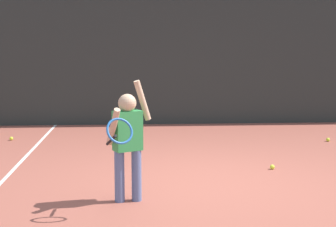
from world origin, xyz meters
The scene contains 8 objects.
ground_plane centered at (0.00, 0.00, 0.00)m, with size 20.00×20.00×0.00m, color #9E5142.
court_line_sideline centered at (-2.62, 1.00, 0.00)m, with size 0.05×9.00×0.00m, color white.
back_fence_windscreen centered at (0.00, 4.59, 1.70)m, with size 13.11×0.08×3.39m, color #282D2B.
fence_post_1 centered at (0.00, 4.65, 1.77)m, with size 0.09×0.09×3.54m, color slate.
tennis_player centered at (-1.01, -0.70, 0.73)m, with size 0.52×0.79×1.35m.
tennis_ball_1 centered at (2.48, 2.49, 0.03)m, with size 0.07×0.07×0.07m, color #CCE033.
tennis_ball_6 centered at (0.98, 0.61, 0.03)m, with size 0.07×0.07×0.07m, color #CCE033.
tennis_ball_7 centered at (-3.16, 2.94, 0.03)m, with size 0.07×0.07×0.07m, color #CCE033.
Camera 1 is at (-0.90, -6.19, 1.78)m, focal length 54.44 mm.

